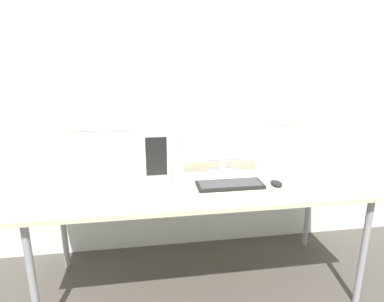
{
  "coord_description": "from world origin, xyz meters",
  "views": [
    {
      "loc": [
        -0.34,
        -1.46,
        1.49
      ],
      "look_at": [
        -0.06,
        0.42,
        0.96
      ],
      "focal_mm": 30.0,
      "sensor_mm": 36.0,
      "label": 1
    }
  ],
  "objects": [
    {
      "name": "mouse",
      "position": [
        0.44,
        0.26,
        0.78
      ],
      "size": [
        0.07,
        0.1,
        0.03
      ],
      "color": "black",
      "rests_on": "desk"
    },
    {
      "name": "pc_tower",
      "position": [
        -0.28,
        0.56,
        0.96
      ],
      "size": [
        0.18,
        0.43,
        0.38
      ],
      "color": "silver",
      "rests_on": "desk"
    },
    {
      "name": "desk",
      "position": [
        0.0,
        0.42,
        0.72
      ],
      "size": [
        2.07,
        0.84,
        0.76
      ],
      "color": "beige",
      "rests_on": "ground_plane"
    },
    {
      "name": "keyboard",
      "position": [
        0.15,
        0.29,
        0.77
      ],
      "size": [
        0.4,
        0.16,
        0.02
      ],
      "color": "black",
      "rests_on": "desk"
    },
    {
      "name": "monitor_main",
      "position": [
        0.17,
        0.52,
        0.99
      ],
      "size": [
        0.52,
        0.19,
        0.42
      ],
      "color": "#B7B7BC",
      "rests_on": "desk"
    },
    {
      "name": "cell_phone",
      "position": [
        -0.47,
        0.24,
        0.77
      ],
      "size": [
        0.08,
        0.14,
        0.01
      ],
      "rotation": [
        0.0,
        0.0,
        0.14
      ],
      "color": "#99999E",
      "rests_on": "desk"
    },
    {
      "name": "wall_back",
      "position": [
        0.0,
        0.97,
        1.35
      ],
      "size": [
        8.0,
        0.07,
        2.7
      ],
      "color": "silver",
      "rests_on": "ground_plane"
    }
  ]
}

